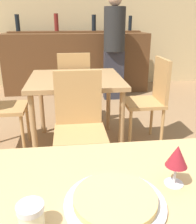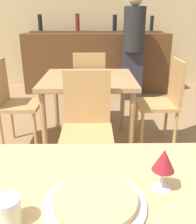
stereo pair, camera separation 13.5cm
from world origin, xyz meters
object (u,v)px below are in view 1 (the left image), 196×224
(chair_far_side_back, at_px, (74,84))
(chair_far_side_right, at_px, (151,96))
(wine_glass, at_px, (177,157))
(chair_far_side_front, at_px, (79,121))
(person_standing, at_px, (114,44))
(pizza_tray, at_px, (115,201))
(cheese_shaker, at_px, (31,217))

(chair_far_side_back, xyz_separation_m, chair_far_side_right, (0.79, -0.61, 0.00))
(wine_glass, bearing_deg, chair_far_side_front, 105.24)
(person_standing, bearing_deg, pizza_tray, -100.35)
(chair_far_side_back, distance_m, pizza_tray, 2.41)
(wine_glass, bearing_deg, person_standing, 83.38)
(chair_far_side_front, relative_size, chair_far_side_right, 1.00)
(pizza_tray, height_order, person_standing, person_standing)
(chair_far_side_front, xyz_separation_m, pizza_tray, (0.06, -1.18, 0.21))
(wine_glass, bearing_deg, pizza_tray, -160.78)
(chair_far_side_back, height_order, wine_glass, chair_far_side_back)
(pizza_tray, height_order, wine_glass, wine_glass)
(chair_far_side_right, bearing_deg, person_standing, -176.55)
(chair_far_side_front, bearing_deg, cheese_shaker, -98.89)
(pizza_tray, xyz_separation_m, cheese_shaker, (-0.26, -0.07, 0.03))
(pizza_tray, distance_m, wine_glass, 0.27)
(person_standing, xyz_separation_m, wine_glass, (-0.39, -3.35, -0.07))
(cheese_shaker, distance_m, person_standing, 3.62)
(chair_far_side_back, relative_size, person_standing, 0.55)
(chair_far_side_front, bearing_deg, chair_far_side_right, 37.63)
(chair_far_side_front, xyz_separation_m, wine_glass, (0.30, -1.10, 0.30))
(cheese_shaker, distance_m, wine_glass, 0.52)
(chair_far_side_front, relative_size, chair_far_side_back, 1.00)
(cheese_shaker, bearing_deg, person_standing, 75.84)
(chair_far_side_right, bearing_deg, chair_far_side_back, -127.63)
(chair_far_side_back, distance_m, person_standing, 1.30)
(chair_far_side_front, bearing_deg, chair_far_side_back, 90.00)
(pizza_tray, bearing_deg, chair_far_side_back, 91.46)
(chair_far_side_front, distance_m, cheese_shaker, 1.29)
(person_standing, distance_m, wine_glass, 3.37)
(chair_far_side_front, distance_m, pizza_tray, 1.20)
(chair_far_side_right, bearing_deg, chair_far_side_front, -52.37)
(pizza_tray, bearing_deg, wine_glass, 19.22)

